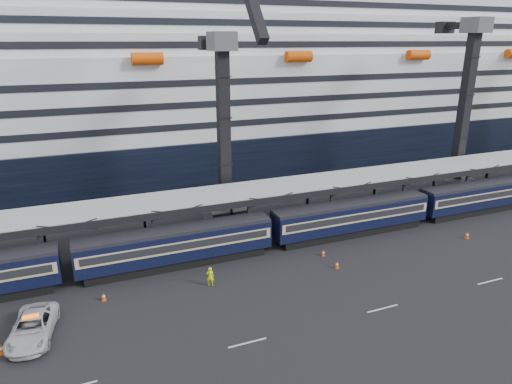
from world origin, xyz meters
The scene contains 13 objects.
ground centered at (0.00, 0.00, 0.00)m, with size 260.00×260.00×0.00m, color black.
train centered at (-4.65, 10.00, 2.20)m, with size 133.05×3.00×4.05m.
canopy centered at (0.00, 14.00, 5.25)m, with size 130.00×6.25×5.53m.
cruise_ship centered at (-1.08, 45.99, 12.34)m, with size 214.09×28.84×34.00m.
crane_dark_near centered at (-20.00, 18.59, 11.93)m, with size 4.50×17.75×35.08m.
crane_dark_mid centered at (15.00, 17.59, 13.36)m, with size 4.50×18.24×39.64m.
pickup_truck centered at (-40.56, 2.61, 0.86)m, with size 2.87×6.22×1.73m, color #B4B6BC.
worker centered at (-26.13, 4.99, 0.91)m, with size 0.66×0.44×1.82m, color #F2FF0D.
traffic_cone_a centered at (-42.55, 1.40, 0.42)m, with size 0.42×0.42×0.85m.
traffic_cone_b centered at (-35.30, 5.98, 0.38)m, with size 0.38×0.38×0.76m.
traffic_cone_c centered at (-13.63, 6.40, 0.33)m, with size 0.34×0.34×0.68m.
traffic_cone_d centered at (-13.73, 3.57, 0.37)m, with size 0.37×0.37×0.74m.
traffic_cone_e centered at (3.48, 4.12, 0.42)m, with size 0.43×0.43×0.86m.
Camera 1 is at (-36.01, -30.40, 21.13)m, focal length 32.00 mm.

